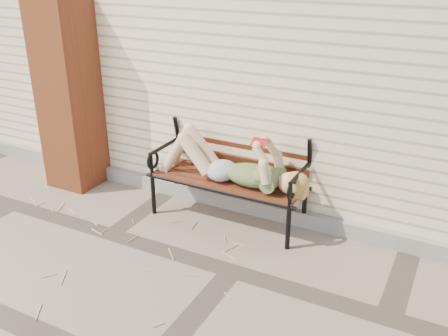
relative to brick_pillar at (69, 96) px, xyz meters
The scene contains 7 objects.
ground 2.62m from the brick_pillar, 18.06° to the right, with size 80.00×80.00×0.00m, color gray.
house_wall 3.26m from the brick_pillar, 44.37° to the left, with size 8.00×4.00×3.00m, color #F3E6BE.
foundation_strip 2.49m from the brick_pillar, ahead, with size 8.00×0.10×0.15m, color gray.
brick_pillar is the anchor object (origin of this frame).
garden_bench 1.93m from the brick_pillar, ahead, with size 1.60×0.64×1.03m.
reading_woman 1.93m from the brick_pillar, ahead, with size 1.51×0.34×0.47m.
straw_scatter 1.87m from the brick_pillar, 46.19° to the right, with size 2.91×1.84×0.01m.
Camera 1 is at (1.50, -3.05, 2.41)m, focal length 40.00 mm.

